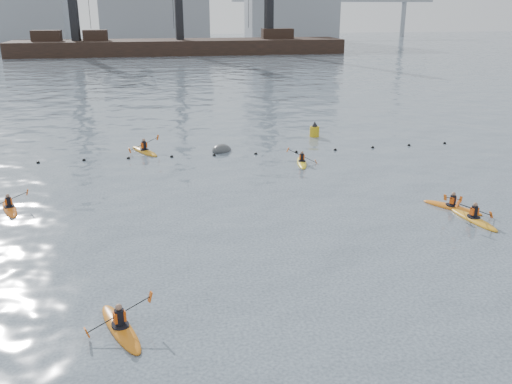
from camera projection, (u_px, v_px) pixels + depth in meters
ground at (346, 325)px, 18.13m from camera, size 400.00×400.00×0.00m
float_line at (235, 154)px, 39.00m from camera, size 33.24×0.73×0.24m
barge_pier at (179, 45)px, 119.79m from camera, size 72.00×19.30×29.50m
skyline at (180, 9)px, 155.28m from camera, size 141.00×28.00×22.00m
kayaker_0 at (121, 327)px, 17.85m from camera, size 2.23×3.43×1.21m
kayaker_1 at (473, 218)px, 26.98m from camera, size 2.33×3.43×1.30m
kayaker_2 at (9, 208)px, 28.43m from camera, size 1.99×3.06×1.06m
kayaker_3 at (302, 162)px, 36.77m from camera, size 2.11×3.10×1.22m
kayaker_4 at (452, 207)px, 28.58m from camera, size 2.45×2.98×1.17m
kayaker_5 at (144, 151)px, 39.59m from camera, size 2.34×3.52×1.26m
mooring_buoy at (222, 151)px, 39.98m from camera, size 2.26×2.50×1.42m
nav_buoy at (314, 131)px, 44.21m from camera, size 0.78×0.78×1.41m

